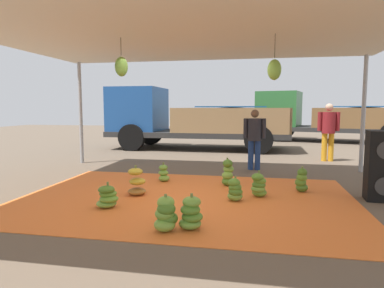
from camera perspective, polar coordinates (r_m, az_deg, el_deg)
The scene contains 17 objects.
ground_plane at distance 9.05m, azimuth 2.90°, elevation -4.18°, with size 40.00×40.00×0.00m, color brown.
tarp_orange at distance 6.16m, azimuth -1.00°, elevation -9.03°, with size 5.89×4.16×0.01m, color orange.
tent_canopy at distance 6.00m, azimuth -1.21°, elevation 18.14°, with size 8.00×7.00×2.95m.
banana_bunch_0 at distance 6.31m, azimuth 11.08°, elevation -6.83°, with size 0.39×0.40×0.48m.
banana_bunch_1 at distance 7.11m, azimuth 5.99°, elevation -4.89°, with size 0.33×0.37×0.58m.
banana_bunch_2 at distance 7.53m, azimuth -4.75°, elevation -4.93°, with size 0.33×0.35×0.41m.
banana_bunch_3 at distance 6.87m, azimuth 17.81°, elevation -5.87°, with size 0.30×0.28×0.50m.
banana_bunch_4 at distance 4.60m, azimuth -0.17°, elevation -11.60°, with size 0.36×0.36×0.48m.
banana_bunch_5 at distance 6.41m, azimuth -9.23°, elevation -6.39°, with size 0.43×0.44×0.55m.
banana_bunch_6 at distance 5.73m, azimuth -13.93°, elevation -8.60°, with size 0.37×0.39×0.41m.
banana_bunch_7 at distance 5.98m, azimuth 7.17°, elevation -7.66°, with size 0.34×0.34×0.43m.
banana_bunch_8 at distance 4.56m, azimuth -4.38°, elevation -11.67°, with size 0.38×0.40×0.49m.
cargo_truck_main at distance 13.44m, azimuth -0.48°, elevation 4.25°, with size 6.92×2.59×2.40m.
cargo_truck_far at distance 17.53m, azimuth 21.25°, elevation 4.27°, with size 7.35×3.95×2.40m.
worker_0 at distance 11.04m, azimuth 21.80°, elevation 2.54°, with size 0.63×0.39×1.73m.
worker_1 at distance 8.97m, azimuth 10.39°, elevation 1.51°, with size 0.57×0.35×1.56m.
speaker_stack at distance 6.76m, azimuth 29.05°, elevation -3.21°, with size 0.52×0.47×1.22m.
Camera 1 is at (1.22, -5.82, 1.61)m, focal length 31.97 mm.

